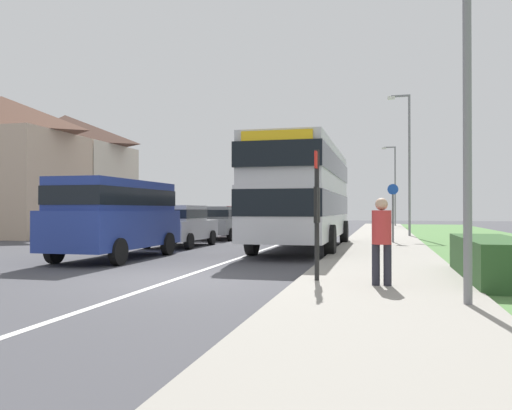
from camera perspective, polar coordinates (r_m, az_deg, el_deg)
name	(u,v)px	position (r m, az deg, el deg)	size (l,w,h in m)	color
ground_plane	(176,279)	(10.94, -8.91, -8.20)	(120.00, 120.00, 0.00)	#424247
lane_marking_centre	(263,250)	(18.53, 0.80, -5.04)	(0.14, 60.00, 0.01)	silver
pavement_near_side	(382,256)	(16.05, 13.95, -5.52)	(3.20, 68.00, 0.12)	gray
roadside_hedge	(492,261)	(11.07, 24.91, -5.72)	(1.10, 3.95, 0.90)	#2D5128
double_decker_bus	(303,191)	(18.75, 5.32, 1.55)	(2.80, 9.89, 3.70)	#BCBCC1
parked_van_blue	(116,213)	(15.64, -15.37, -0.84)	(2.11, 5.09, 2.32)	navy
parked_car_silver	(180,224)	(20.32, -8.49, -2.12)	(1.90, 4.12, 1.63)	#B7B7BC
parked_car_grey	(221,221)	(25.26, -3.97, -1.82)	(1.97, 4.27, 1.61)	slate
parked_car_red	(246,219)	(30.29, -1.15, -1.56)	(1.99, 4.11, 1.66)	#B21E1E
pedestrian_at_stop	(382,237)	(9.30, 13.87, -3.51)	(0.34, 0.34, 1.67)	#23232D
bus_stop_sign	(317,206)	(9.75, 6.83, -0.06)	(0.09, 0.52, 2.60)	black
cycle_route_sign	(393,210)	(21.71, 15.07, -0.60)	(0.44, 0.08, 2.52)	slate
street_lamp_near	(459,26)	(8.26, 21.74, 18.09)	(1.14, 0.20, 7.09)	slate
street_lamp_mid	(407,156)	(27.43, 16.56, 5.31)	(1.14, 0.20, 7.38)	slate
street_lamp_far	(394,180)	(44.24, 15.15, 2.68)	(1.14, 0.20, 6.75)	slate
house_terrace_far_side	(36,170)	(32.87, -23.41, 3.58)	(7.61, 11.21, 7.58)	#C1A88E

